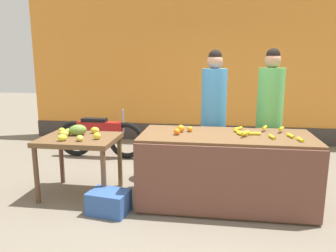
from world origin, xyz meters
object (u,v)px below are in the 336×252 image
Objects in this scene: parked_motorcycle at (100,135)px; produce_crate at (109,202)px; produce_sack at (147,163)px; vendor_woman_green_shirt at (269,118)px; vendor_woman_blue_shirt at (213,117)px.

parked_motorcycle reaches higher than produce_crate.
produce_crate is at bearing -67.83° from parked_motorcycle.
parked_motorcycle is 3.64× the size of produce_crate.
produce_sack reaches higher than produce_crate.
parked_motorcycle is 3.25× the size of produce_sack.
produce_sack is (0.20, 1.13, 0.12)m from produce_crate.
vendor_woman_green_shirt is at bearing 31.07° from produce_crate.
produce_crate is at bearing -100.05° from produce_sack.
vendor_woman_green_shirt is 2.94m from parked_motorcycle.
vendor_woman_blue_shirt is 0.99× the size of vendor_woman_green_shirt.
parked_motorcycle is 1.41m from produce_sack.
produce_sack is at bearing -178.76° from vendor_woman_blue_shirt.
produce_crate is (-1.89, -1.14, -0.81)m from vendor_woman_green_shirt.
vendor_woman_blue_shirt is 0.74m from vendor_woman_green_shirt.
produce_crate is (-1.15, -1.15, -0.81)m from vendor_woman_blue_shirt.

